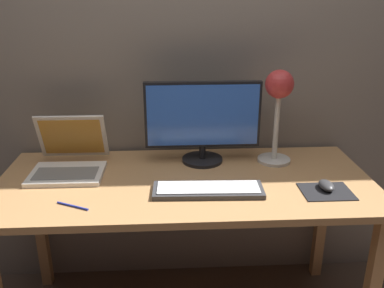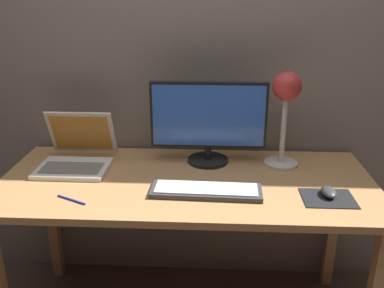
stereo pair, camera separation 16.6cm
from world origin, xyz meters
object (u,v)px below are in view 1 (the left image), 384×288
mouse (326,185)px  pen (73,206)px  keyboard_main (208,190)px  monitor (203,119)px  desk_lamp (278,98)px  laptop (70,156)px

mouse → pen: mouse is taller
keyboard_main → pen: bearing=-170.3°
monitor → desk_lamp: bearing=-3.3°
keyboard_main → laptop: laptop is taller
monitor → laptop: 0.62m
mouse → desk_lamp: bearing=114.6°
desk_lamp → monitor: bearing=176.7°
desk_lamp → mouse: (0.14, -0.31, -0.29)m
keyboard_main → laptop: (-0.60, 0.26, 0.05)m
desk_lamp → laptop: bearing=-177.6°
monitor → mouse: bearing=-34.2°
desk_lamp → mouse: desk_lamp is taller
keyboard_main → laptop: size_ratio=1.39×
monitor → keyboard_main: 0.38m
monitor → keyboard_main: (-0.00, -0.32, -0.19)m
laptop → mouse: size_ratio=3.34×
keyboard_main → desk_lamp: desk_lamp is taller
laptop → mouse: 1.11m
mouse → laptop: bearing=166.2°
laptop → keyboard_main: bearing=-23.6°
laptop → mouse: (1.08, -0.27, -0.05)m
laptop → mouse: laptop is taller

